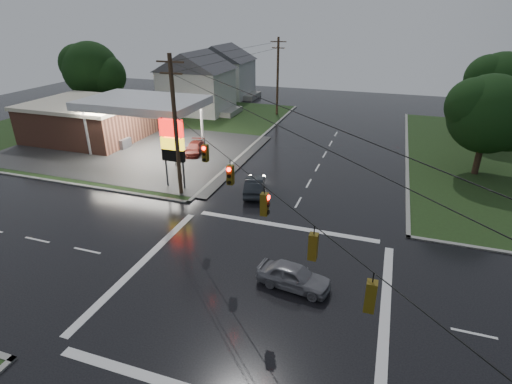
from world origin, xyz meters
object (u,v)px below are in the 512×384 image
(utility_pole_n, at_px, (278,76))
(tree_nw_behind, at_px, (92,70))
(house_far, at_px, (223,70))
(pylon_sign, at_px, (172,142))
(tree_ne_near, at_px, (491,115))
(utility_pole_nw, at_px, (175,126))
(car_crossing, at_px, (294,276))
(car_north, at_px, (254,186))
(car_pump, at_px, (194,148))
(house_near, at_px, (197,82))
(tree_ne_far, at_px, (502,86))
(gas_station, at_px, (96,118))

(utility_pole_n, xyz_separation_m, tree_nw_behind, (-24.34, -8.01, 0.71))
(utility_pole_n, bearing_deg, house_far, 141.23)
(pylon_sign, distance_m, tree_ne_near, 27.23)
(tree_nw_behind, bearing_deg, utility_pole_nw, -40.10)
(tree_nw_behind, relative_size, car_crossing, 2.47)
(car_north, xyz_separation_m, car_pump, (-9.17, 7.35, -0.09))
(house_far, bearing_deg, car_crossing, -63.01)
(utility_pole_nw, relative_size, car_crossing, 2.72)
(utility_pole_nw, relative_size, house_near, 1.00)
(utility_pole_nw, distance_m, tree_nw_behind, 31.82)
(house_far, height_order, car_pump, house_far)
(tree_ne_far, distance_m, car_north, 31.21)
(gas_station, bearing_deg, house_far, 82.50)
(utility_pole_nw, xyz_separation_m, house_far, (-12.45, 38.50, -1.32))
(tree_ne_far, relative_size, car_north, 2.38)
(pylon_sign, relative_size, tree_nw_behind, 0.60)
(pylon_sign, xyz_separation_m, tree_ne_far, (27.65, 23.49, 2.17))
(gas_station, height_order, car_crossing, gas_station)
(utility_pole_n, distance_m, house_far, 16.00)
(car_north, relative_size, car_pump, 1.01)
(gas_station, height_order, tree_ne_near, tree_ne_near)
(tree_ne_far, xyz_separation_m, car_crossing, (-15.00, -33.31, -5.49))
(tree_nw_behind, bearing_deg, gas_station, -51.58)
(house_far, distance_m, car_north, 40.88)
(gas_station, relative_size, house_near, 2.37)
(gas_station, bearing_deg, car_north, -20.46)
(tree_ne_far, bearing_deg, tree_nw_behind, -175.51)
(utility_pole_n, distance_m, tree_ne_near, 28.55)
(house_near, height_order, car_pump, house_near)
(car_crossing, bearing_deg, utility_pole_nw, 60.75)
(house_far, bearing_deg, tree_ne_near, -35.77)
(utility_pole_nw, distance_m, utility_pole_n, 28.50)
(pylon_sign, xyz_separation_m, house_far, (-11.45, 37.50, 0.39))
(house_near, height_order, car_crossing, house_near)
(utility_pole_nw, distance_m, car_crossing, 15.45)
(utility_pole_n, height_order, tree_ne_far, utility_pole_n)
(utility_pole_nw, bearing_deg, gas_station, 147.77)
(utility_pole_nw, bearing_deg, tree_nw_behind, 139.90)
(gas_station, xyz_separation_m, tree_ne_far, (42.83, 14.29, 3.63))
(tree_nw_behind, xyz_separation_m, tree_ne_near, (47.98, -8.00, -0.62))
(gas_station, distance_m, pylon_sign, 17.81)
(utility_pole_nw, bearing_deg, house_near, 113.37)
(house_far, height_order, car_north, house_far)
(house_near, bearing_deg, tree_nw_behind, -155.02)
(tree_nw_behind, bearing_deg, pylon_sign, -39.87)
(tree_ne_near, relative_size, car_north, 2.18)
(utility_pole_n, relative_size, tree_ne_near, 1.17)
(tree_ne_far, bearing_deg, house_near, 176.99)
(utility_pole_nw, bearing_deg, car_crossing, -37.12)
(car_north, distance_m, car_pump, 11.75)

